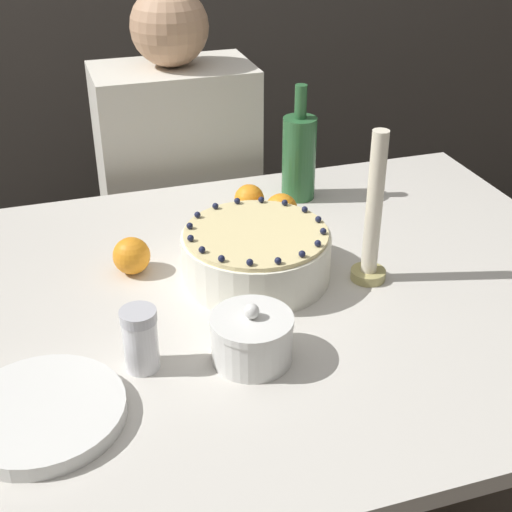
{
  "coord_description": "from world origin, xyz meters",
  "views": [
    {
      "loc": [
        -0.26,
        -1.03,
        1.45
      ],
      "look_at": [
        0.09,
        0.06,
        0.79
      ],
      "focal_mm": 50.0,
      "sensor_mm": 36.0,
      "label": 1
    }
  ],
  "objects_px": {
    "sugar_bowl": "(252,338)",
    "cake": "(256,254)",
    "sugar_shaker": "(140,339)",
    "bottle": "(299,156)",
    "person_man_blue_shirt": "(182,235)",
    "candle": "(373,222)"
  },
  "relations": [
    {
      "from": "cake",
      "to": "sugar_bowl",
      "type": "distance_m",
      "value": 0.25
    },
    {
      "from": "sugar_bowl",
      "to": "person_man_blue_shirt",
      "type": "xyz_separation_m",
      "value": [
        0.07,
        0.88,
        -0.28
      ]
    },
    {
      "from": "sugar_shaker",
      "to": "cake",
      "type": "bearing_deg",
      "value": 39.25
    },
    {
      "from": "sugar_shaker",
      "to": "bottle",
      "type": "bearing_deg",
      "value": 48.68
    },
    {
      "from": "candle",
      "to": "bottle",
      "type": "relative_size",
      "value": 1.11
    },
    {
      "from": "person_man_blue_shirt",
      "to": "cake",
      "type": "bearing_deg",
      "value": 91.15
    },
    {
      "from": "sugar_shaker",
      "to": "person_man_blue_shirt",
      "type": "xyz_separation_m",
      "value": [
        0.24,
        0.85,
        -0.3
      ]
    },
    {
      "from": "candle",
      "to": "sugar_bowl",
      "type": "bearing_deg",
      "value": -149.53
    },
    {
      "from": "person_man_blue_shirt",
      "to": "sugar_bowl",
      "type": "bearing_deg",
      "value": 85.55
    },
    {
      "from": "cake",
      "to": "sugar_bowl",
      "type": "relative_size",
      "value": 2.11
    },
    {
      "from": "cake",
      "to": "person_man_blue_shirt",
      "type": "height_order",
      "value": "person_man_blue_shirt"
    },
    {
      "from": "sugar_bowl",
      "to": "cake",
      "type": "bearing_deg",
      "value": 70.87
    },
    {
      "from": "bottle",
      "to": "person_man_blue_shirt",
      "type": "distance_m",
      "value": 0.53
    },
    {
      "from": "cake",
      "to": "bottle",
      "type": "relative_size",
      "value": 1.05
    },
    {
      "from": "person_man_blue_shirt",
      "to": "bottle",
      "type": "bearing_deg",
      "value": 121.74
    },
    {
      "from": "cake",
      "to": "bottle",
      "type": "xyz_separation_m",
      "value": [
        0.2,
        0.3,
        0.05
      ]
    },
    {
      "from": "bottle",
      "to": "candle",
      "type": "bearing_deg",
      "value": -90.18
    },
    {
      "from": "cake",
      "to": "person_man_blue_shirt",
      "type": "xyz_separation_m",
      "value": [
        -0.01,
        0.65,
        -0.29
      ]
    },
    {
      "from": "sugar_bowl",
      "to": "bottle",
      "type": "distance_m",
      "value": 0.61
    },
    {
      "from": "sugar_shaker",
      "to": "person_man_blue_shirt",
      "type": "distance_m",
      "value": 0.93
    },
    {
      "from": "sugar_shaker",
      "to": "candle",
      "type": "bearing_deg",
      "value": 16.52
    },
    {
      "from": "candle",
      "to": "bottle",
      "type": "xyz_separation_m",
      "value": [
        0.0,
        0.38,
        -0.02
      ]
    }
  ]
}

